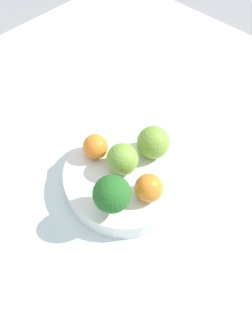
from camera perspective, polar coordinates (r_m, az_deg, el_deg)
ground_plane at (r=0.65m, az=-0.00°, el=-3.58°), size 6.00×6.00×0.00m
table_surface at (r=0.64m, az=-0.00°, el=-3.10°), size 1.20×1.20×0.02m
bowl at (r=0.62m, az=-0.00°, el=-1.61°), size 0.23×0.23×0.04m
broccoli at (r=0.52m, az=-2.46°, el=-4.60°), size 0.06×0.06×0.08m
apple_red at (r=0.58m, az=-0.64°, el=1.56°), size 0.06×0.06×0.06m
apple_green at (r=0.60m, az=4.78°, el=4.49°), size 0.06×0.06×0.06m
orange_front at (r=0.55m, az=4.01°, el=-3.49°), size 0.05×0.05×0.05m
orange_back at (r=0.61m, az=-5.35°, el=3.72°), size 0.05×0.05×0.05m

